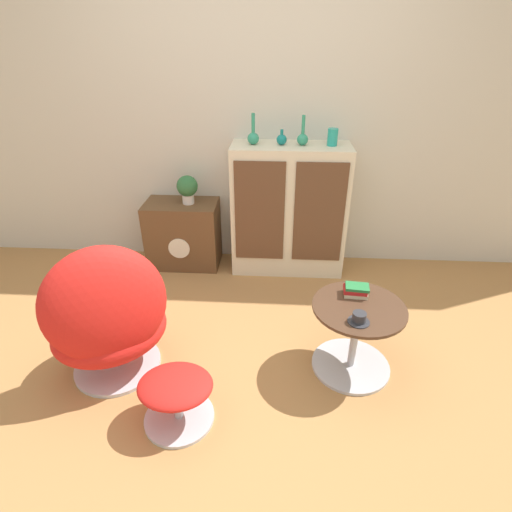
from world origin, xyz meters
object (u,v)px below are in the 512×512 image
at_px(tv_console, 183,234).
at_px(vase_inner_right, 303,138).
at_px(ottoman, 176,392).
at_px(coffee_table, 355,336).
at_px(teacup, 359,318).
at_px(vase_leftmost, 253,137).
at_px(vase_inner_left, 282,139).
at_px(egg_chair, 108,319).
at_px(sideboard, 289,210).
at_px(potted_plant, 187,188).
at_px(vase_rightmost, 333,137).
at_px(book_stack, 356,290).

distance_m(tv_console, vase_inner_right, 1.28).
height_order(ottoman, coffee_table, coffee_table).
bearing_deg(teacup, tv_console, 133.02).
distance_m(coffee_table, vase_leftmost, 1.63).
bearing_deg(teacup, vase_inner_left, 107.99).
bearing_deg(vase_inner_right, egg_chair, -129.18).
xyz_separation_m(ottoman, teacup, (0.93, 0.30, 0.28)).
distance_m(egg_chair, vase_leftmost, 1.67).
bearing_deg(sideboard, potted_plant, 179.36).
bearing_deg(vase_inner_right, ottoman, -111.70).
xyz_separation_m(sideboard, vase_leftmost, (-0.29, 0.00, 0.59)).
relative_size(egg_chair, ottoman, 2.31).
bearing_deg(tv_console, coffee_table, -43.16).
distance_m(coffee_table, potted_plant, 1.77).
height_order(egg_chair, vase_inner_right, vase_inner_right).
height_order(ottoman, vase_rightmost, vase_rightmost).
bearing_deg(coffee_table, teacup, -101.08).
bearing_deg(coffee_table, vase_inner_left, 111.13).
height_order(sideboard, vase_inner_left, vase_inner_left).
relative_size(tv_console, vase_rightmost, 4.82).
xyz_separation_m(sideboard, vase_inner_right, (0.08, 0.00, 0.58)).
distance_m(ottoman, vase_leftmost, 1.90).
height_order(tv_console, book_stack, tv_console).
relative_size(ottoman, vase_inner_right, 1.76).
bearing_deg(egg_chair, ottoman, -35.07).
height_order(egg_chair, vase_rightmost, vase_rightmost).
height_order(vase_inner_left, book_stack, vase_inner_left).
bearing_deg(vase_rightmost, vase_inner_left, 180.00).
relative_size(egg_chair, book_stack, 5.89).
distance_m(vase_leftmost, teacup, 1.62).
bearing_deg(tv_console, ottoman, -78.88).
relative_size(coffee_table, teacup, 4.51).
distance_m(vase_inner_left, book_stack, 1.33).
height_order(tv_console, vase_inner_right, vase_inner_right).
height_order(ottoman, vase_inner_right, vase_inner_right).
xyz_separation_m(vase_leftmost, potted_plant, (-0.54, 0.01, -0.41)).
bearing_deg(teacup, coffee_table, 78.92).
bearing_deg(egg_chair, teacup, -0.22).
bearing_deg(egg_chair, tv_console, 85.22).
bearing_deg(book_stack, vase_inner_left, 112.74).
relative_size(coffee_table, potted_plant, 2.25).
height_order(vase_inner_right, teacup, vase_inner_right).
bearing_deg(tv_console, sideboard, -0.56).
xyz_separation_m(ottoman, book_stack, (0.95, 0.55, 0.29)).
xyz_separation_m(vase_leftmost, book_stack, (0.67, -1.09, -0.63)).
xyz_separation_m(vase_inner_right, book_stack, (0.30, -1.09, -0.63)).
bearing_deg(egg_chair, potted_plant, 82.32).
distance_m(vase_rightmost, potted_plant, 1.20).
bearing_deg(vase_rightmost, vase_leftmost, -180.00).
bearing_deg(vase_inner_left, vase_rightmost, -0.00).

